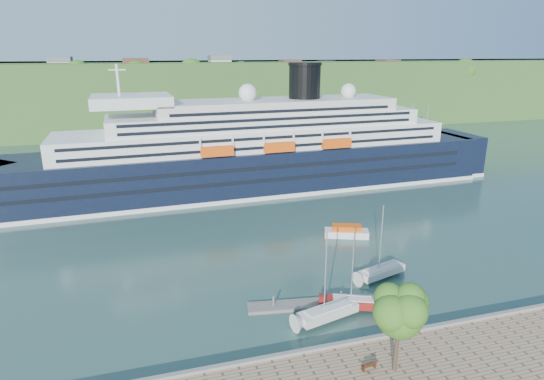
{
  "coord_description": "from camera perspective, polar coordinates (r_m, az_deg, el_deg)",
  "views": [
    {
      "loc": [
        -20.37,
        -33.81,
        27.74
      ],
      "look_at": [
        -1.77,
        30.0,
        7.4
      ],
      "focal_mm": 30.0,
      "sensor_mm": 36.0,
      "label": 1
    }
  ],
  "objects": [
    {
      "name": "sailboat_red",
      "position": [
        51.17,
        10.61,
        -10.19
      ],
      "size": [
        7.35,
        4.44,
        9.2
      ],
      "primitive_type": null,
      "rotation": [
        0.0,
        0.0,
        -0.37
      ],
      "color": "maroon",
      "rests_on": "ground"
    },
    {
      "name": "tender_launch",
      "position": [
        72.0,
        9.34,
        -5.08
      ],
      "size": [
        7.2,
        4.6,
        1.88
      ],
      "primitive_type": null,
      "rotation": [
        0.0,
        0.0,
        -0.36
      ],
      "color": "#ED510D",
      "rests_on": "ground"
    },
    {
      "name": "far_hillside",
      "position": [
        180.65,
        -9.92,
        11.77
      ],
      "size": [
        400.0,
        50.0,
        24.0
      ],
      "primitive_type": "cube",
      "color": "#395F26",
      "rests_on": "ground"
    },
    {
      "name": "floating_pontoon",
      "position": [
        53.77,
        6.57,
        -13.92
      ],
      "size": [
        17.69,
        4.7,
        0.39
      ],
      "primitive_type": null,
      "rotation": [
        0.0,
        0.0,
        -0.15
      ],
      "color": "gray",
      "rests_on": "ground"
    },
    {
      "name": "sailboat_white_near",
      "position": [
        48.7,
        7.21,
        -11.07
      ],
      "size": [
        7.91,
        3.92,
        9.84
      ],
      "primitive_type": null,
      "rotation": [
        0.0,
        0.0,
        0.25
      ],
      "color": "silver",
      "rests_on": "ground"
    },
    {
      "name": "cruise_ship",
      "position": [
        92.45,
        -2.99,
        7.72
      ],
      "size": [
        114.91,
        20.63,
        25.69
      ],
      "primitive_type": null,
      "rotation": [
        0.0,
        0.0,
        0.03
      ],
      "color": "black",
      "rests_on": "ground"
    },
    {
      "name": "ground",
      "position": [
        48.24,
        12.76,
        -18.57
      ],
      "size": [
        400.0,
        400.0,
        0.0
      ],
      "primitive_type": "plane",
      "color": "#284841",
      "rests_on": "ground"
    },
    {
      "name": "park_bench",
      "position": [
        43.44,
        12.04,
        -20.65
      ],
      "size": [
        1.51,
        0.82,
        0.92
      ],
      "primitive_type": null,
      "rotation": [
        0.0,
        0.0,
        0.17
      ],
      "color": "#442413",
      "rests_on": "promenade"
    },
    {
      "name": "promenade_tree",
      "position": [
        41.55,
        15.58,
        -16.01
      ],
      "size": [
        5.46,
        5.46,
        9.04
      ],
      "primitive_type": null,
      "color": "#315817",
      "rests_on": "promenade"
    },
    {
      "name": "sailboat_white_far",
      "position": [
        58.71,
        13.83,
        -6.6
      ],
      "size": [
        7.59,
        4.01,
        9.44
      ],
      "primitive_type": null,
      "rotation": [
        0.0,
        0.0,
        0.29
      ],
      "color": "silver",
      "rests_on": "ground"
    },
    {
      "name": "quay_coping",
      "position": [
        47.45,
        12.97,
        -17.56
      ],
      "size": [
        220.0,
        0.5,
        0.3
      ],
      "primitive_type": "cube",
      "color": "slate",
      "rests_on": "promenade"
    }
  ]
}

